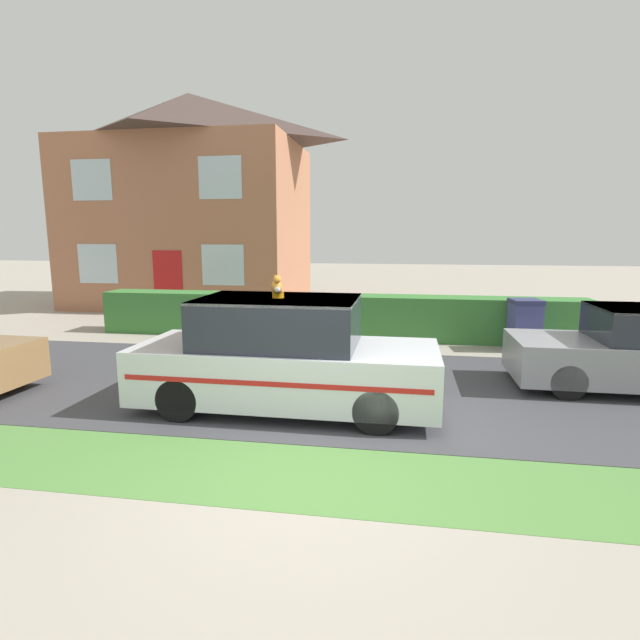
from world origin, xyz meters
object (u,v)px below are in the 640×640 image
object	(u,v)px
police_car	(284,357)
wheelie_bin	(524,325)
cat	(277,286)
neighbour_car_far	(635,352)
house_left	(192,200)

from	to	relation	value
police_car	wheelie_bin	xyz separation A→B (m)	(4.49, 4.62, -0.21)
police_car	wheelie_bin	size ratio (longest dim) A/B	3.81
police_car	wheelie_bin	distance (m)	6.44
cat	neighbour_car_far	world-z (taller)	cat
neighbour_car_far	house_left	bearing A→B (deg)	-37.98
police_car	house_left	world-z (taller)	house_left
cat	house_left	world-z (taller)	house_left
cat	police_car	bearing A→B (deg)	149.72
police_car	neighbour_car_far	distance (m)	5.92
police_car	cat	world-z (taller)	cat
cat	wheelie_bin	bearing A→B (deg)	116.05
cat	house_left	bearing A→B (deg)	-172.68
police_car	wheelie_bin	bearing A→B (deg)	46.20
house_left	police_car	bearing A→B (deg)	-61.05
cat	neighbour_car_far	xyz separation A→B (m)	(5.66, 2.07, -1.23)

